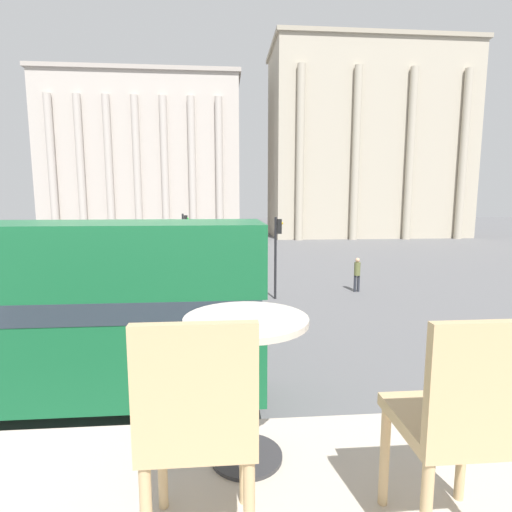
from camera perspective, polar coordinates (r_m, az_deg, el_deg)
name	(u,v)px	position (r m, az deg, el deg)	size (l,w,h in m)	color
double_decker_bus	(23,310)	(10.21, -30.36, -6.70)	(10.55, 2.69, 4.33)	black
cafe_dining_table	(246,356)	(1.99, -1.41, -14.12)	(0.60, 0.60, 0.73)	#2D2D30
cafe_chair_0	(199,423)	(1.52, -8.21, -22.48)	(0.40, 0.40, 0.91)	tan
cafe_chair_1	(462,419)	(1.69, 27.37, -20.03)	(0.40, 0.40, 0.91)	tan
plaza_building_left	(147,159)	(57.45, -15.35, 13.19)	(25.17, 13.52, 20.37)	#BCB2A8
plaza_building_right	(366,144)	(56.12, 15.45, 15.12)	(25.26, 12.09, 23.86)	#B2A893
traffic_light_near	(209,274)	(11.68, -6.72, -2.60)	(0.42, 0.24, 4.10)	black
traffic_light_mid	(277,246)	(19.15, 3.02, 1.44)	(0.42, 0.24, 3.99)	black
traffic_light_far	(184,236)	(24.75, -10.19, 2.79)	(0.42, 0.24, 3.95)	black
pedestrian_yellow	(244,278)	(19.31, -1.78, -3.11)	(0.32, 0.32, 1.83)	#282B33
pedestrian_olive	(357,272)	(21.51, 14.25, -2.25)	(0.32, 0.32, 1.80)	#282B33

